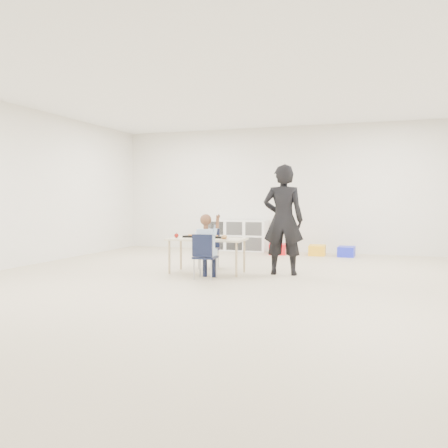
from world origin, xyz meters
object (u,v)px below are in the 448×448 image
(table, at_px, (207,255))
(child, at_px, (205,243))
(chair_near, at_px, (205,256))
(cubby_shelf, at_px, (237,235))
(adult, at_px, (283,220))

(table, bearing_deg, child, -74.03)
(table, xyz_separation_m, chair_near, (0.17, -0.52, 0.05))
(table, relative_size, cubby_shelf, 0.89)
(table, xyz_separation_m, child, (0.17, -0.52, 0.24))
(cubby_shelf, relative_size, adult, 0.82)
(chair_near, height_order, child, child)
(cubby_shelf, distance_m, adult, 3.54)
(chair_near, bearing_deg, child, 0.00)
(table, height_order, child, child)
(chair_near, xyz_separation_m, cubby_shelf, (-0.72, 3.82, 0.02))
(table, bearing_deg, chair_near, -74.03)
(chair_near, height_order, cubby_shelf, cubby_shelf)
(chair_near, xyz_separation_m, child, (0.00, 0.00, 0.19))
(child, distance_m, adult, 1.30)
(table, distance_m, chair_near, 0.55)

